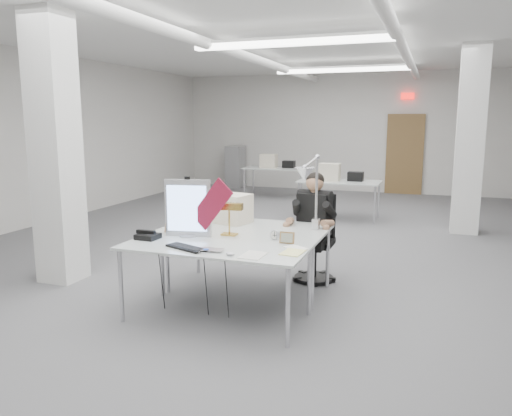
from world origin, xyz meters
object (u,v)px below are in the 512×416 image
Objects in this scene: office_chair at (315,237)px; bankers_lamp at (229,219)px; beige_monitor at (233,209)px; desk_main at (216,246)px; desk_phone at (148,236)px; architect_lamp at (311,193)px; laptop at (206,251)px; seated_person at (314,209)px; monitor at (188,208)px.

bankers_lamp reaches higher than office_chair.
desk_main is at bearing -63.79° from beige_monitor.
beige_monitor is at bearing 66.74° from desk_phone.
bankers_lamp reaches higher than desk_phone.
desk_main is at bearing -100.73° from office_chair.
beige_monitor is 1.06m from architect_lamp.
architect_lamp reaches higher than laptop.
architect_lamp is at bearing -1.94° from beige_monitor.
seated_person reaches higher than desk_phone.
beige_monitor is at bearing 100.95° from bankers_lamp.
beige_monitor is (-0.20, 0.60, -0.01)m from bankers_lamp.
laptop is at bearing -96.40° from office_chair.
architect_lamp is (1.18, 0.52, 0.15)m from monitor.
seated_person reaches higher than bankers_lamp.
office_chair is 3.11× the size of bankers_lamp.
bankers_lamp is at bearing 34.48° from desk_phone.
bankers_lamp reaches higher than laptop.
desk_main is 1.91× the size of seated_person.
seated_person reaches higher than monitor.
laptop is 0.33× the size of architect_lamp.
office_chair is at bearing 117.61° from architect_lamp.
laptop is at bearing -106.32° from architect_lamp.
desk_phone is 0.24× the size of architect_lamp.
office_chair is at bearing 50.30° from bankers_lamp.
office_chair is 3.05× the size of beige_monitor.
seated_person is 1.07× the size of architect_lamp.
monitor is 0.67× the size of architect_lamp.
monitor is at bearing -162.57° from bankers_lamp.
monitor is 2.77× the size of desk_phone.
architect_lamp reaches higher than desk_phone.
laptop is 1.35m from beige_monitor.
desk_main is at bearing -116.63° from architect_lamp.
architect_lamp reaches higher than seated_person.
laptop is at bearing -96.90° from seated_person.
seated_person is 4.40× the size of desk_phone.
monitor reaches higher than office_chair.
desk_phone is at bearing -103.26° from beige_monitor.
seated_person is 1.22m from bankers_lamp.
bankers_lamp is at bearing -58.41° from beige_monitor.
architect_lamp reaches higher than monitor.
seated_person reaches higher than desk_main.
desk_main is 1.58m from seated_person.
desk_phone is at bearing -178.68° from desk_main.
monitor is 0.44m from bankers_lamp.
laptop is 1.35m from architect_lamp.
desk_main is at bearing -101.44° from seated_person.
monitor is at bearing 123.00° from laptop.
office_chair is 1.84× the size of monitor.
desk_phone reaches higher than desk_main.
architect_lamp is (1.51, 0.77, 0.42)m from desk_phone.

